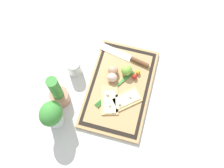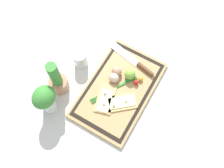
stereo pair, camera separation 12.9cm
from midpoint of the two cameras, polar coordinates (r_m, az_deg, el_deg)
ground_plane at (r=1.32m, az=4.22°, el=-1.73°), size 6.00×6.00×0.00m
cutting_board at (r=1.32m, az=4.25°, el=-1.58°), size 0.50×0.31×0.02m
pizza_slice_near at (r=1.28m, az=4.62°, el=-4.42°), size 0.17×0.18×0.02m
pizza_slice_far at (r=1.28m, az=1.42°, el=-3.69°), size 0.17×0.12×0.02m
knife at (r=1.36m, az=8.63°, el=3.86°), size 0.09×0.27×0.02m
egg_brown at (r=1.32m, az=3.84°, el=2.50°), size 0.05×0.05×0.05m
egg_pink at (r=1.30m, az=3.25°, el=1.02°), size 0.05×0.05×0.05m
lime at (r=1.31m, az=6.73°, el=1.80°), size 0.06×0.06×0.06m
cherry_tomato_red at (r=1.31m, az=8.07°, el=0.00°), size 0.03×0.03×0.03m
cherry_tomato_yellow at (r=1.33m, az=9.04°, el=0.76°), size 0.02×0.02×0.02m
scallion_bunch at (r=1.30m, az=3.27°, el=-1.40°), size 0.24×0.15×0.01m
herb_pot at (r=1.27m, az=-8.99°, el=0.37°), size 0.09×0.09×0.23m
sauce_jar at (r=1.35m, az=-4.18°, el=4.97°), size 0.07×0.07×0.09m
herb_glass at (r=1.21m, az=-11.40°, el=-3.68°), size 0.12×0.10×0.19m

